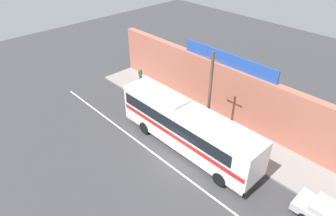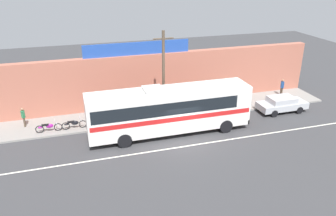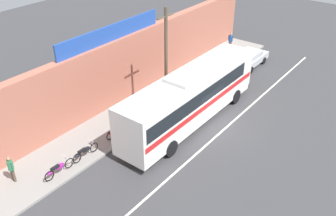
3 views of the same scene
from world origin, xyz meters
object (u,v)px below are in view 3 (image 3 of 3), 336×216
(motorcycle_purple, at_px, (117,130))
(pedestrian_far_left, at_px, (11,167))
(pedestrian_near_shop, at_px, (230,40))
(motorcycle_blue, at_px, (59,168))
(intercity_bus, at_px, (190,96))
(parked_car, at_px, (249,58))
(motorcycle_red, at_px, (85,151))
(utility_pole, at_px, (166,60))

(motorcycle_purple, distance_m, pedestrian_far_left, 6.62)
(pedestrian_near_shop, bearing_deg, pedestrian_far_left, -179.95)
(pedestrian_far_left, bearing_deg, motorcycle_blue, -39.60)
(motorcycle_purple, relative_size, pedestrian_far_left, 1.17)
(intercity_bus, relative_size, pedestrian_far_left, 7.67)
(intercity_bus, xyz_separation_m, pedestrian_near_shop, (12.77, 4.12, -0.97))
(parked_car, xyz_separation_m, pedestrian_near_shop, (2.09, 3.09, 0.36))
(parked_car, bearing_deg, motorcycle_red, 174.98)
(motorcycle_red, bearing_deg, motorcycle_purple, 2.30)
(motorcycle_purple, height_order, motorcycle_blue, same)
(utility_pole, bearing_deg, pedestrian_near_shop, 8.82)
(motorcycle_purple, bearing_deg, motorcycle_red, -177.70)
(intercity_bus, height_order, parked_car, intercity_bus)
(intercity_bus, distance_m, motorcycle_red, 7.54)
(intercity_bus, height_order, motorcycle_red, intercity_bus)
(utility_pole, height_order, pedestrian_near_shop, utility_pole)
(motorcycle_blue, relative_size, pedestrian_far_left, 1.23)
(motorcycle_blue, bearing_deg, motorcycle_red, -0.28)
(intercity_bus, height_order, utility_pole, utility_pole)
(parked_car, distance_m, motorcycle_purple, 14.98)
(motorcycle_red, bearing_deg, pedestrian_near_shop, 4.48)
(pedestrian_far_left, bearing_deg, intercity_bus, -21.08)
(motorcycle_red, height_order, pedestrian_near_shop, pedestrian_near_shop)
(intercity_bus, distance_m, utility_pole, 2.88)
(intercity_bus, xyz_separation_m, motorcycle_purple, (-4.20, 2.69, -1.50))
(pedestrian_near_shop, bearing_deg, motorcycle_blue, -175.93)
(motorcycle_purple, xyz_separation_m, motorcycle_blue, (-4.61, -0.10, 0.00))
(parked_car, bearing_deg, pedestrian_near_shop, 56.00)
(utility_pole, relative_size, pedestrian_far_left, 4.56)
(intercity_bus, height_order, pedestrian_far_left, intercity_bus)
(parked_car, xyz_separation_m, motorcycle_purple, (-14.89, 1.66, -0.17))
(intercity_bus, height_order, pedestrian_near_shop, intercity_bus)
(intercity_bus, relative_size, pedestrian_near_shop, 7.44)
(parked_car, bearing_deg, intercity_bus, -174.48)
(utility_pole, xyz_separation_m, pedestrian_near_shop, (12.52, 1.94, -2.83))
(pedestrian_near_shop, bearing_deg, motorcycle_purple, -175.17)
(motorcycle_purple, bearing_deg, pedestrian_near_shop, 4.83)
(motorcycle_red, bearing_deg, utility_pole, -3.18)
(motorcycle_red, height_order, motorcycle_blue, same)
(parked_car, xyz_separation_m, utility_pole, (-10.43, 1.15, 3.19))
(pedestrian_far_left, height_order, pedestrian_near_shop, pedestrian_near_shop)
(utility_pole, height_order, motorcycle_red, utility_pole)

